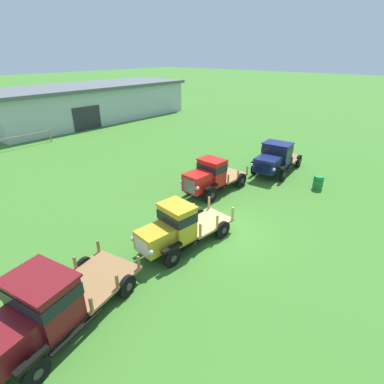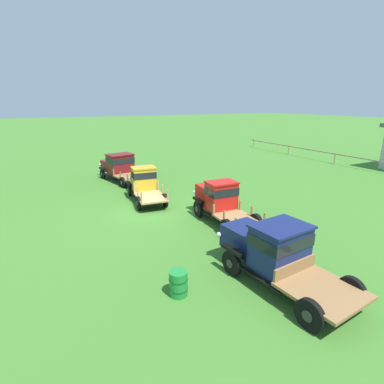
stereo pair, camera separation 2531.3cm
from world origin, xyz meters
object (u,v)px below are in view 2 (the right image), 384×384
Objects in this scene: vintage_truck_second_in_line at (144,182)px; vintage_truck_far_side at (273,249)px; vintage_truck_foreground_near at (120,166)px; oil_drum_beside_row at (178,283)px; vintage_truck_midrow_center at (219,199)px.

vintage_truck_second_in_line is 0.91× the size of vintage_truck_far_side.
vintage_truck_foreground_near is 15.94m from oil_drum_beside_row.
vintage_truck_far_side is (5.50, -1.40, 0.03)m from vintage_truck_midrow_center.
vintage_truck_midrow_center is 6.74m from oil_drum_beside_row.
vintage_truck_second_in_line is 1.02× the size of vintage_truck_midrow_center.
vintage_truck_foreground_near is at bearing -179.66° from vintage_truck_second_in_line.
vintage_truck_far_side is (10.78, 0.85, 0.07)m from vintage_truck_second_in_line.
vintage_truck_second_in_line is (5.64, 0.03, -0.02)m from vintage_truck_foreground_near.
vintage_truck_second_in_line is at bearing 166.60° from oil_drum_beside_row.
vintage_truck_midrow_center is (5.28, 2.25, 0.04)m from vintage_truck_second_in_line.
oil_drum_beside_row is at bearing -101.65° from vintage_truck_far_side.
vintage_truck_far_side is at bearing 3.08° from vintage_truck_foreground_near.
vintage_truck_second_in_line reaches higher than vintage_truck_foreground_near.
vintage_truck_midrow_center is (10.92, 2.28, 0.02)m from vintage_truck_foreground_near.
vintage_truck_second_in_line is 10.41m from oil_drum_beside_row.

